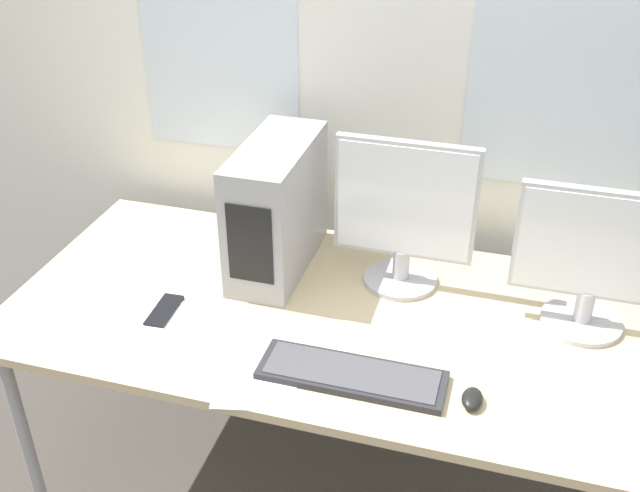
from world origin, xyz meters
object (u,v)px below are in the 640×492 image
(mouse, at_px, (472,399))
(monitor_main, at_px, (404,214))
(monitor_right_near, at_px, (595,260))
(keyboard, at_px, (352,375))
(pc_tower, at_px, (277,207))
(cell_phone, at_px, (164,310))

(mouse, bearing_deg, monitor_main, 119.53)
(monitor_right_near, bearing_deg, keyboard, -144.45)
(monitor_main, bearing_deg, monitor_right_near, -7.56)
(pc_tower, height_order, cell_phone, pc_tower)
(monitor_main, xyz_separation_m, keyboard, (-0.03, -0.48, -0.23))
(mouse, height_order, cell_phone, mouse)
(pc_tower, xyz_separation_m, cell_phone, (-0.23, -0.34, -0.20))
(monitor_main, xyz_separation_m, cell_phone, (-0.63, -0.35, -0.23))
(monitor_main, relative_size, monitor_right_near, 1.07)
(pc_tower, bearing_deg, cell_phone, -124.44)
(pc_tower, height_order, monitor_right_near, monitor_right_near)
(keyboard, distance_m, cell_phone, 0.61)
(cell_phone, bearing_deg, monitor_right_near, 10.69)
(monitor_main, distance_m, keyboard, 0.53)
(pc_tower, xyz_separation_m, monitor_right_near, (0.93, -0.06, 0.01))
(pc_tower, bearing_deg, monitor_main, 1.21)
(keyboard, height_order, mouse, mouse)
(monitor_main, xyz_separation_m, monitor_right_near, (0.54, -0.07, -0.02))
(cell_phone, bearing_deg, pc_tower, 52.78)
(cell_phone, bearing_deg, mouse, -11.30)
(monitor_right_near, xyz_separation_m, keyboard, (-0.57, -0.41, -0.21))
(mouse, relative_size, cell_phone, 0.52)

